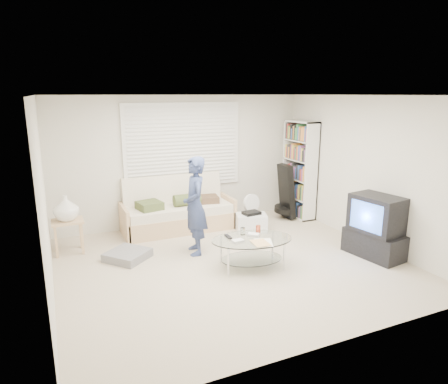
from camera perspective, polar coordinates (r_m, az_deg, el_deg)
name	(u,v)px	position (r m, az deg, el deg)	size (l,w,h in m)	color
ground	(231,264)	(6.18, 1.07, -10.20)	(5.00, 5.00, 0.00)	#B5A58D
room_shell	(219,153)	(6.14, -0.76, 5.54)	(5.02, 4.52, 2.51)	silver
window_blinds	(183,146)	(7.75, -5.81, 6.61)	(2.32, 0.08, 1.62)	silver
futon_sofa	(178,212)	(7.62, -6.63, -2.89)	(2.08, 0.84, 1.02)	tan
grey_floor_pillow	(128,255)	(6.49, -13.60, -8.76)	(0.57, 0.57, 0.13)	slate
side_table	(66,211)	(6.83, -21.62, -2.48)	(0.49, 0.39, 0.96)	tan
bookshelf	(299,170)	(8.39, 10.73, 3.16)	(0.31, 0.84, 1.99)	white
guitar_case	(286,196)	(8.25, 8.84, -0.50)	(0.40, 0.41, 1.12)	black
floor_fan	(251,206)	(7.90, 3.88, -2.05)	(0.38, 0.25, 0.62)	white
storage_bin	(251,222)	(7.51, 3.92, -4.35)	(0.65, 0.55, 0.39)	white
tv_unit	(375,227)	(6.72, 20.81, -4.73)	(0.61, 0.97, 0.99)	black
coffee_table	(252,244)	(5.95, 3.98, -7.45)	(1.33, 0.98, 0.57)	silver
standing_person	(195,206)	(6.34, -4.18, -2.01)	(0.58, 0.38, 1.58)	navy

